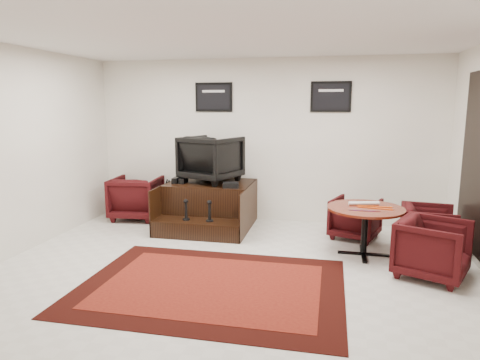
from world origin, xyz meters
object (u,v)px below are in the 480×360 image
at_px(shine_chair, 211,156).
at_px(table_chair_corner, 433,246).
at_px(armchair_side, 137,196).
at_px(shine_podium, 209,206).
at_px(meeting_table, 365,213).
at_px(table_chair_back, 355,216).
at_px(table_chair_window, 428,226).

xyz_separation_m(shine_chair, table_chair_corner, (3.18, -1.69, -0.78)).
distance_m(armchair_side, table_chair_corner, 4.91).
xyz_separation_m(shine_podium, meeting_table, (2.45, -0.93, 0.24)).
distance_m(shine_chair, meeting_table, 2.74).
relative_size(shine_chair, armchair_side, 1.03).
distance_m(shine_podium, table_chair_back, 2.37).
distance_m(table_chair_window, table_chair_corner, 0.97).
relative_size(shine_chair, table_chair_back, 1.27).
xyz_separation_m(shine_podium, table_chair_back, (2.37, -0.17, 0.00)).
distance_m(shine_chair, table_chair_corner, 3.69).
bearing_deg(table_chair_back, shine_chair, 12.23).
xyz_separation_m(table_chair_window, table_chair_corner, (-0.14, -0.96, 0.03)).
distance_m(shine_podium, table_chair_window, 3.38).
bearing_deg(shine_podium, shine_chair, 90.00).
relative_size(shine_podium, shine_chair, 1.69).
height_order(shine_chair, table_chair_back, shine_chair).
height_order(meeting_table, table_chair_corner, table_chair_corner).
bearing_deg(meeting_table, table_chair_corner, -40.01).
relative_size(armchair_side, table_chair_window, 1.17).
distance_m(shine_podium, meeting_table, 2.63).
bearing_deg(meeting_table, shine_chair, 156.32).
distance_m(shine_podium, table_chair_corner, 3.54).
bearing_deg(table_chair_back, shine_podium, 15.74).
xyz_separation_m(meeting_table, table_chair_back, (-0.08, 0.76, -0.24)).
height_order(shine_chair, meeting_table, shine_chair).
bearing_deg(shine_chair, armchair_side, 19.10).
relative_size(shine_chair, table_chair_corner, 1.13).
distance_m(table_chair_back, table_chair_window, 1.04).
bearing_deg(shine_chair, table_chair_back, -166.43).
relative_size(shine_chair, table_chair_window, 1.21).
bearing_deg(table_chair_window, armchair_side, 87.68).
bearing_deg(table_chair_corner, table_chair_back, 55.31).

